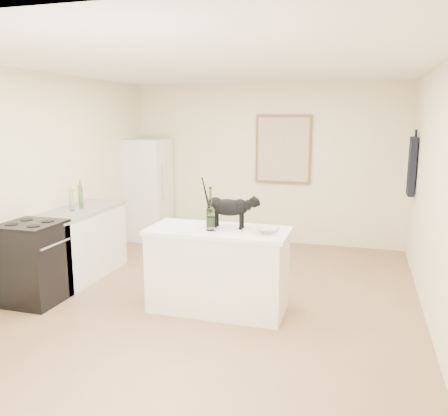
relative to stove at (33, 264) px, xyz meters
The scene contains 20 objects.
floor 2.09m from the stove, 17.10° to the left, with size 5.50×5.50×0.00m, color #9C7753.
ceiling 2.96m from the stove, 17.10° to the left, with size 5.50×5.50×0.00m, color white.
wall_back 3.97m from the stove, 59.80° to the left, with size 4.50×4.50×0.00m, color #FBEEC2.
wall_front 3.02m from the stove, 47.79° to the right, with size 4.50×4.50×0.00m, color #FBEEC2.
wall_left 1.08m from the stove, 116.57° to the left, with size 5.50×5.50×0.00m, color #FBEEC2.
wall_right 4.33m from the stove, ahead, with size 5.50×5.50×0.00m, color #FBEEC2.
island_base 2.09m from the stove, 11.04° to the left, with size 1.44×0.67×0.86m, color white.
island_top 2.13m from the stove, 11.04° to the left, with size 1.50×0.70×0.04m, color white.
left_cabinets 0.90m from the stove, 90.00° to the left, with size 0.60×1.40×0.86m, color white.
left_countertop 1.00m from the stove, 90.00° to the left, with size 0.62×1.44×0.04m, color gray.
stove is the anchor object (origin of this frame).
fridge 2.98m from the stove, 90.00° to the left, with size 0.68×0.68×1.70m, color white.
artwork_frame 4.16m from the stove, 55.87° to the left, with size 0.90×0.03×1.10m, color brown.
artwork_canvas 4.14m from the stove, 55.73° to the left, with size 0.82×0.00×1.02m, color beige.
hanging_garment 5.01m from the stove, 32.62° to the left, with size 0.08×0.34×0.80m, color black.
black_cat 2.28m from the stove, 12.90° to the left, with size 0.57×0.17×0.40m, color black, non-canonical shape.
wine_bottle 2.12m from the stove, ahead, with size 0.09×0.09×0.41m, color #325120.
glass_bowl 2.66m from the stove, ahead, with size 0.24×0.24×0.06m, color white.
fridge_paper 3.21m from the stove, 83.60° to the left, with size 0.01×0.16×0.20m, color white.
counter_bottle_cluster 1.08m from the stove, 90.25° to the left, with size 0.09×0.22×0.31m.
Camera 1 is at (1.52, -4.78, 2.07)m, focal length 37.33 mm.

